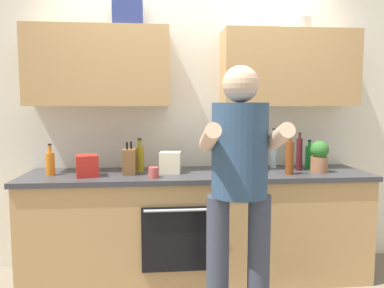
# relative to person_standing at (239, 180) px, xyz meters

# --- Properties ---
(ground_plane) EXTENTS (12.00, 12.00, 0.00)m
(ground_plane) POSITION_rel_person_standing_xyz_m (-0.16, 0.84, -1.00)
(ground_plane) COLOR #756B5B
(back_wall_unit) EXTENTS (4.00, 0.38, 2.50)m
(back_wall_unit) POSITION_rel_person_standing_xyz_m (-0.16, 1.11, 0.49)
(back_wall_unit) COLOR silver
(back_wall_unit) RESTS_ON ground
(counter) EXTENTS (2.84, 0.67, 0.90)m
(counter) POSITION_rel_person_standing_xyz_m (-0.16, 0.84, -0.55)
(counter) COLOR tan
(counter) RESTS_ON ground
(person_standing) EXTENTS (0.49, 0.45, 1.69)m
(person_standing) POSITION_rel_person_standing_xyz_m (0.00, 0.00, 0.00)
(person_standing) COLOR #383D4C
(person_standing) RESTS_ON ground
(bottle_vinegar) EXTENTS (0.07, 0.07, 0.32)m
(bottle_vinegar) POSITION_rel_person_standing_xyz_m (0.57, 0.70, 0.04)
(bottle_vinegar) COLOR brown
(bottle_vinegar) RESTS_ON counter
(bottle_water) EXTENTS (0.06, 0.06, 0.35)m
(bottle_water) POSITION_rel_person_standing_xyz_m (0.54, 1.02, 0.05)
(bottle_water) COLOR silver
(bottle_water) RESTS_ON counter
(bottle_soda) EXTENTS (0.07, 0.07, 0.25)m
(bottle_soda) POSITION_rel_person_standing_xyz_m (0.84, 0.97, 0.00)
(bottle_soda) COLOR #198C33
(bottle_soda) RESTS_ON counter
(bottle_wine) EXTENTS (0.05, 0.05, 0.33)m
(bottle_wine) POSITION_rel_person_standing_xyz_m (0.72, 0.88, 0.04)
(bottle_wine) COLOR #471419
(bottle_wine) RESTS_ON counter
(bottle_syrup) EXTENTS (0.07, 0.07, 0.25)m
(bottle_syrup) POSITION_rel_person_standing_xyz_m (0.06, 0.97, -0.00)
(bottle_syrup) COLOR #8C4C14
(bottle_syrup) RESTS_ON counter
(bottle_oil) EXTENTS (0.07, 0.07, 0.28)m
(bottle_oil) POSITION_rel_person_standing_xyz_m (-0.64, 0.95, 0.01)
(bottle_oil) COLOR olive
(bottle_oil) RESTS_ON counter
(bottle_juice) EXTENTS (0.07, 0.07, 0.25)m
(bottle_juice) POSITION_rel_person_standing_xyz_m (-1.35, 0.84, -0.01)
(bottle_juice) COLOR orange
(bottle_juice) RESTS_ON counter
(cup_ceramic) EXTENTS (0.08, 0.08, 0.08)m
(cup_ceramic) POSITION_rel_person_standing_xyz_m (-0.53, 0.65, -0.06)
(cup_ceramic) COLOR #BF4C47
(cup_ceramic) RESTS_ON counter
(mixing_bowl) EXTENTS (0.24, 0.24, 0.10)m
(mixing_bowl) POSITION_rel_person_standing_xyz_m (0.29, 0.88, -0.05)
(mixing_bowl) COLOR silver
(mixing_bowl) RESTS_ON counter
(knife_block) EXTENTS (0.10, 0.14, 0.26)m
(knife_block) POSITION_rel_person_standing_xyz_m (-0.72, 0.82, 0.00)
(knife_block) COLOR brown
(knife_block) RESTS_ON counter
(potted_herb) EXTENTS (0.15, 0.15, 0.26)m
(potted_herb) POSITION_rel_person_standing_xyz_m (0.85, 0.77, 0.03)
(potted_herb) COLOR #9E6647
(potted_herb) RESTS_ON counter
(grocery_bag_rice) EXTENTS (0.19, 0.18, 0.17)m
(grocery_bag_rice) POSITION_rel_person_standing_xyz_m (-0.39, 0.86, -0.01)
(grocery_bag_rice) COLOR beige
(grocery_bag_rice) RESTS_ON counter
(grocery_bag_crisps) EXTENTS (0.20, 0.21, 0.17)m
(grocery_bag_crisps) POSITION_rel_person_standing_xyz_m (-1.05, 0.76, -0.02)
(grocery_bag_crisps) COLOR red
(grocery_bag_crisps) RESTS_ON counter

